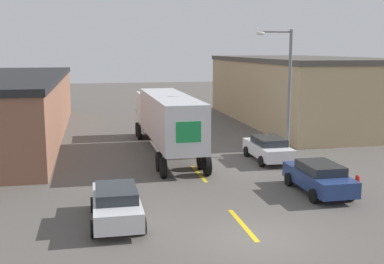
% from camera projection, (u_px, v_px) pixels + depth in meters
% --- Properties ---
extents(ground_plane, '(160.00, 160.00, 0.00)m').
position_uv_depth(ground_plane, '(254.00, 238.00, 17.07)').
color(ground_plane, '#56514C').
extents(road_centerline, '(0.20, 18.92, 0.01)m').
position_uv_depth(road_centerline, '(199.00, 174.00, 25.80)').
color(road_centerline, gold).
rests_on(road_centerline, ground_plane).
extents(warehouse_right, '(10.76, 23.45, 5.87)m').
position_uv_depth(warehouse_right, '(300.00, 90.00, 43.75)').
color(warehouse_right, tan).
rests_on(warehouse_right, ground_plane).
extents(semi_truck, '(2.82, 14.22, 3.84)m').
position_uv_depth(semi_truck, '(166.00, 117.00, 30.81)').
color(semi_truck, silver).
rests_on(semi_truck, ground_plane).
extents(parked_car_right_mid, '(1.97, 4.43, 1.44)m').
position_uv_depth(parked_car_right_mid, '(268.00, 148.00, 28.66)').
color(parked_car_right_mid, silver).
rests_on(parked_car_right_mid, ground_plane).
extents(parked_car_left_near, '(1.97, 4.43, 1.44)m').
position_uv_depth(parked_car_left_near, '(116.00, 204.00, 18.43)').
color(parked_car_left_near, silver).
rests_on(parked_car_left_near, ground_plane).
extents(parked_car_right_near, '(1.97, 4.43, 1.44)m').
position_uv_depth(parked_car_right_near, '(319.00, 177.00, 22.26)').
color(parked_car_right_near, navy).
rests_on(parked_car_right_near, ground_plane).
extents(street_lamp, '(2.36, 0.32, 7.78)m').
position_uv_depth(street_lamp, '(286.00, 83.00, 29.68)').
color(street_lamp, slate).
rests_on(street_lamp, ground_plane).
extents(fire_hydrant, '(0.22, 0.22, 0.91)m').
position_uv_depth(fire_hydrant, '(357.00, 184.00, 22.14)').
color(fire_hydrant, red).
rests_on(fire_hydrant, ground_plane).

